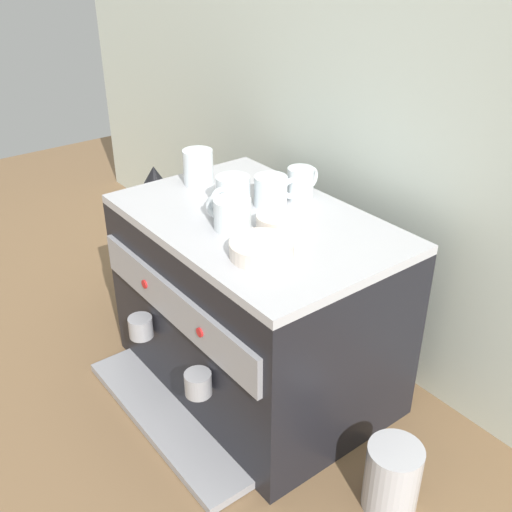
{
  "coord_description": "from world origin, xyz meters",
  "views": [
    {
      "loc": [
        0.94,
        -0.72,
        1.02
      ],
      "look_at": [
        0.0,
        0.0,
        0.35
      ],
      "focal_mm": 42.47,
      "sensor_mm": 36.0,
      "label": 1
    }
  ],
  "objects_px": {
    "ceramic_cup_2": "(232,193)",
    "ceramic_cup_4": "(231,213)",
    "ceramic_cup_3": "(198,166)",
    "milk_pitcher": "(392,477)",
    "ceramic_cup_0": "(272,191)",
    "ceramic_bowl_0": "(262,249)",
    "ceramic_bowl_1": "(279,222)",
    "espresso_machine": "(254,305)",
    "coffee_grinder": "(159,236)",
    "ceramic_cup_1": "(301,183)"
  },
  "relations": [
    {
      "from": "ceramic_cup_2",
      "to": "ceramic_cup_4",
      "type": "xyz_separation_m",
      "value": [
        0.08,
        -0.06,
        -0.0
      ]
    },
    {
      "from": "ceramic_cup_4",
      "to": "coffee_grinder",
      "type": "bearing_deg",
      "value": 170.85
    },
    {
      "from": "ceramic_cup_2",
      "to": "ceramic_cup_0",
      "type": "bearing_deg",
      "value": 65.0
    },
    {
      "from": "espresso_machine",
      "to": "ceramic_cup_0",
      "type": "distance_m",
      "value": 0.27
    },
    {
      "from": "ceramic_cup_0",
      "to": "ceramic_cup_3",
      "type": "xyz_separation_m",
      "value": [
        -0.21,
        -0.06,
        0.01
      ]
    },
    {
      "from": "ceramic_bowl_1",
      "to": "ceramic_cup_0",
      "type": "bearing_deg",
      "value": 147.65
    },
    {
      "from": "ceramic_cup_3",
      "to": "ceramic_cup_4",
      "type": "height_order",
      "value": "ceramic_cup_3"
    },
    {
      "from": "milk_pitcher",
      "to": "ceramic_cup_4",
      "type": "bearing_deg",
      "value": -174.33
    },
    {
      "from": "coffee_grinder",
      "to": "milk_pitcher",
      "type": "relative_size",
      "value": 2.79
    },
    {
      "from": "ceramic_cup_0",
      "to": "ceramic_cup_4",
      "type": "relative_size",
      "value": 0.95
    },
    {
      "from": "milk_pitcher",
      "to": "coffee_grinder",
      "type": "bearing_deg",
      "value": 178.07
    },
    {
      "from": "ceramic_bowl_0",
      "to": "coffee_grinder",
      "type": "relative_size",
      "value": 0.3
    },
    {
      "from": "ceramic_cup_0",
      "to": "ceramic_bowl_1",
      "type": "distance_m",
      "value": 0.13
    },
    {
      "from": "ceramic_bowl_0",
      "to": "coffee_grinder",
      "type": "bearing_deg",
      "value": 170.59
    },
    {
      "from": "ceramic_cup_2",
      "to": "milk_pitcher",
      "type": "distance_m",
      "value": 0.67
    },
    {
      "from": "ceramic_cup_2",
      "to": "ceramic_cup_4",
      "type": "bearing_deg",
      "value": -36.76
    },
    {
      "from": "ceramic_cup_3",
      "to": "ceramic_cup_4",
      "type": "relative_size",
      "value": 0.94
    },
    {
      "from": "espresso_machine",
      "to": "ceramic_bowl_0",
      "type": "relative_size",
      "value": 5.11
    },
    {
      "from": "ceramic_cup_0",
      "to": "coffee_grinder",
      "type": "height_order",
      "value": "ceramic_cup_0"
    },
    {
      "from": "coffee_grinder",
      "to": "ceramic_cup_2",
      "type": "bearing_deg",
      "value": -2.72
    },
    {
      "from": "ceramic_cup_0",
      "to": "ceramic_cup_3",
      "type": "relative_size",
      "value": 1.01
    },
    {
      "from": "ceramic_cup_0",
      "to": "coffee_grinder",
      "type": "relative_size",
      "value": 0.26
    },
    {
      "from": "ceramic_cup_3",
      "to": "milk_pitcher",
      "type": "xyz_separation_m",
      "value": [
        0.71,
        -0.03,
        -0.41
      ]
    },
    {
      "from": "ceramic_cup_1",
      "to": "milk_pitcher",
      "type": "bearing_deg",
      "value": -19.57
    },
    {
      "from": "ceramic_cup_1",
      "to": "ceramic_cup_2",
      "type": "height_order",
      "value": "ceramic_cup_1"
    },
    {
      "from": "ceramic_bowl_1",
      "to": "coffee_grinder",
      "type": "xyz_separation_m",
      "value": [
        -0.54,
        0.0,
        -0.26
      ]
    },
    {
      "from": "espresso_machine",
      "to": "ceramic_cup_2",
      "type": "bearing_deg",
      "value": -175.12
    },
    {
      "from": "ceramic_cup_0",
      "to": "ceramic_cup_4",
      "type": "distance_m",
      "value": 0.15
    },
    {
      "from": "ceramic_cup_1",
      "to": "ceramic_cup_4",
      "type": "bearing_deg",
      "value": -83.27
    },
    {
      "from": "ceramic_bowl_0",
      "to": "ceramic_bowl_1",
      "type": "bearing_deg",
      "value": 124.51
    },
    {
      "from": "espresso_machine",
      "to": "ceramic_bowl_0",
      "type": "bearing_deg",
      "value": -32.6
    },
    {
      "from": "milk_pitcher",
      "to": "ceramic_bowl_1",
      "type": "bearing_deg",
      "value": 175.62
    },
    {
      "from": "ceramic_cup_2",
      "to": "ceramic_cup_3",
      "type": "distance_m",
      "value": 0.17
    },
    {
      "from": "ceramic_cup_0",
      "to": "ceramic_bowl_0",
      "type": "distance_m",
      "value": 0.24
    },
    {
      "from": "ceramic_cup_4",
      "to": "ceramic_cup_3",
      "type": "bearing_deg",
      "value": 162.23
    },
    {
      "from": "ceramic_cup_2",
      "to": "ceramic_bowl_0",
      "type": "relative_size",
      "value": 0.92
    },
    {
      "from": "ceramic_bowl_1",
      "to": "espresso_machine",
      "type": "bearing_deg",
      "value": -170.97
    },
    {
      "from": "espresso_machine",
      "to": "ceramic_cup_3",
      "type": "bearing_deg",
      "value": 176.34
    },
    {
      "from": "coffee_grinder",
      "to": "milk_pitcher",
      "type": "xyz_separation_m",
      "value": [
        0.94,
        -0.03,
        -0.13
      ]
    },
    {
      "from": "ceramic_cup_3",
      "to": "ceramic_cup_4",
      "type": "distance_m",
      "value": 0.26
    },
    {
      "from": "ceramic_cup_1",
      "to": "ceramic_cup_2",
      "type": "bearing_deg",
      "value": -108.03
    },
    {
      "from": "ceramic_cup_4",
      "to": "ceramic_bowl_0",
      "type": "bearing_deg",
      "value": -10.34
    },
    {
      "from": "espresso_machine",
      "to": "ceramic_cup_4",
      "type": "bearing_deg",
      "value": -86.72
    },
    {
      "from": "ceramic_cup_3",
      "to": "coffee_grinder",
      "type": "relative_size",
      "value": 0.26
    },
    {
      "from": "espresso_machine",
      "to": "ceramic_bowl_0",
      "type": "xyz_separation_m",
      "value": [
        0.14,
        -0.09,
        0.24
      ]
    },
    {
      "from": "ceramic_cup_1",
      "to": "ceramic_bowl_1",
      "type": "relative_size",
      "value": 1.02
    },
    {
      "from": "ceramic_bowl_1",
      "to": "ceramic_cup_3",
      "type": "bearing_deg",
      "value": 179.17
    },
    {
      "from": "ceramic_bowl_0",
      "to": "ceramic_bowl_1",
      "type": "relative_size",
      "value": 1.3
    },
    {
      "from": "ceramic_cup_2",
      "to": "coffee_grinder",
      "type": "height_order",
      "value": "ceramic_cup_2"
    },
    {
      "from": "espresso_machine",
      "to": "ceramic_bowl_1",
      "type": "bearing_deg",
      "value": 9.03
    }
  ]
}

